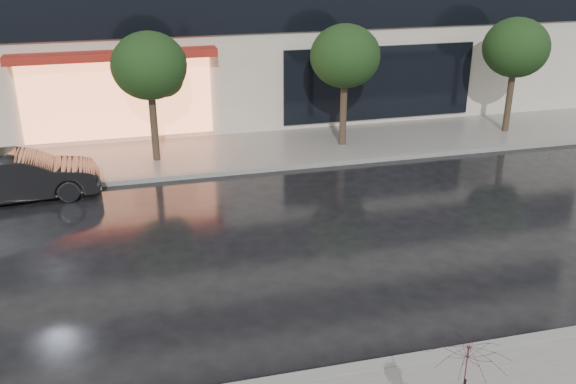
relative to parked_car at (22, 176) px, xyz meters
name	(u,v)px	position (x,y,z in m)	size (l,w,h in m)	color
ground	(363,334)	(6.58, -8.02, -0.64)	(120.00, 120.00, 0.00)	black
sidewalk_far	(251,151)	(6.58, 2.23, -0.58)	(60.00, 3.50, 0.12)	slate
curb_near	(385,366)	(6.58, -9.02, -0.57)	(60.00, 0.25, 0.14)	gray
curb_far	(263,169)	(6.58, 0.48, -0.57)	(60.00, 0.25, 0.14)	gray
tree_mid_west	(151,68)	(3.64, 2.01, 2.28)	(2.20, 2.20, 3.99)	#33261C
tree_mid_east	(347,58)	(9.64, 2.01, 2.28)	(2.20, 2.20, 3.99)	#33261C
tree_far_east	(517,50)	(15.64, 2.01, 2.28)	(2.20, 2.20, 3.99)	#33261C
parked_car	(22,176)	(0.00, 0.00, 0.00)	(1.36, 3.91, 1.29)	black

